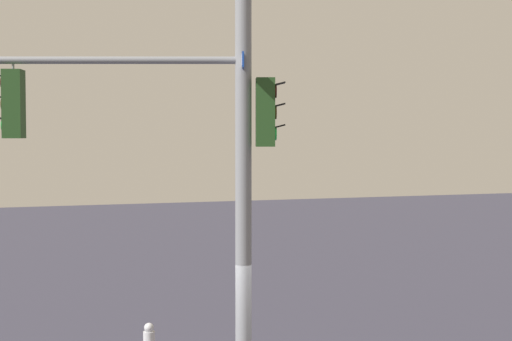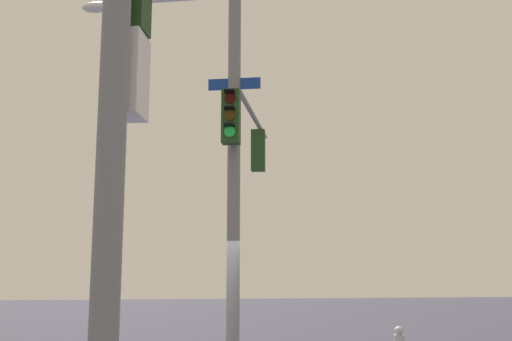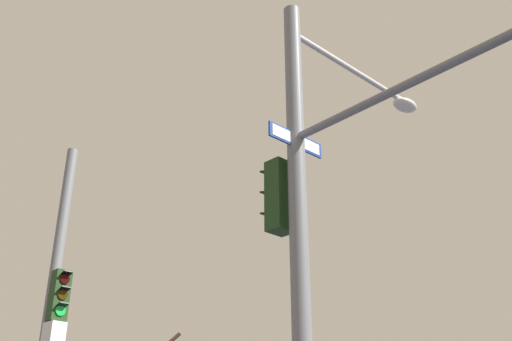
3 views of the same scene
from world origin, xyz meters
name	(u,v)px [view 1 (image 1 of 3)]	position (x,y,z in m)	size (l,w,h in m)	color
main_signal_pole_assembly	(204,125)	(-0.51, -0.86, 4.76)	(5.00, 5.60, 8.21)	slate
fire_hydrant	(149,341)	(-4.28, -1.05, 0.34)	(0.38, 0.24, 0.73)	#B2B2B7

